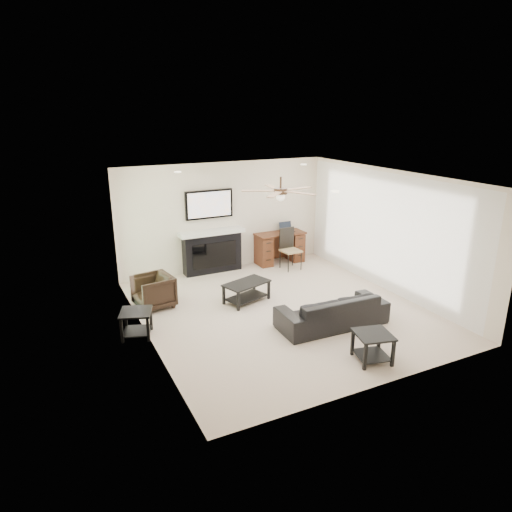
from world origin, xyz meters
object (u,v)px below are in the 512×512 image
object	(u,v)px
coffee_table	(247,292)
armchair	(153,291)
fireplace_unit	(212,232)
desk	(279,248)
sofa	(332,310)

from	to	relation	value
coffee_table	armchair	bearing A→B (deg)	143.89
coffee_table	fireplace_unit	world-z (taller)	fireplace_unit
armchair	desk	bearing A→B (deg)	102.06
armchair	desk	xyz separation A→B (m)	(3.46, 1.30, 0.06)
sofa	coffee_table	distance (m)	1.84
fireplace_unit	sofa	bearing A→B (deg)	-76.04
coffee_table	desk	size ratio (longest dim) A/B	0.74
armchair	coffee_table	size ratio (longest dim) A/B	0.77
armchair	coffee_table	bearing A→B (deg)	63.60
sofa	desk	world-z (taller)	desk
sofa	coffee_table	size ratio (longest dim) A/B	2.16
sofa	desk	xyz separation A→B (m)	(0.86, 3.45, 0.10)
armchair	fireplace_unit	distance (m)	2.29
sofa	armchair	xyz separation A→B (m)	(-2.60, 2.15, 0.03)
coffee_table	fireplace_unit	size ratio (longest dim) A/B	0.47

